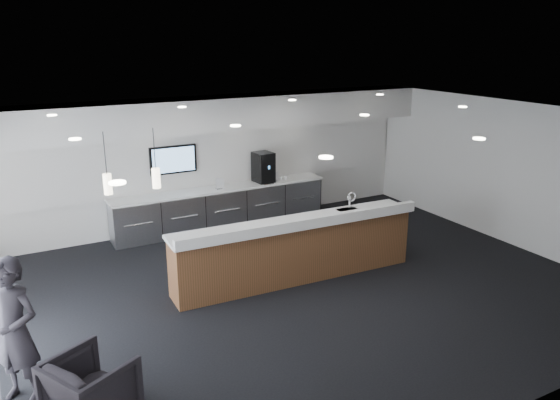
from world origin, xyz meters
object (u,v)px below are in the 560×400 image
coffee_machine (263,167)px  lounge_guest (15,332)px  service_counter (296,249)px  armchair (91,389)px

coffee_machine → lounge_guest: size_ratio=0.38×
coffee_machine → lounge_guest: lounge_guest is taller
service_counter → armchair: 4.53m
service_counter → coffee_machine: bearing=75.4°
coffee_machine → armchair: size_ratio=0.81×
service_counter → lounge_guest: size_ratio=2.51×
service_counter → lounge_guest: 4.87m
coffee_machine → armchair: bearing=-138.5°
armchair → coffee_machine: bearing=-70.0°
coffee_machine → armchair: coffee_machine is taller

